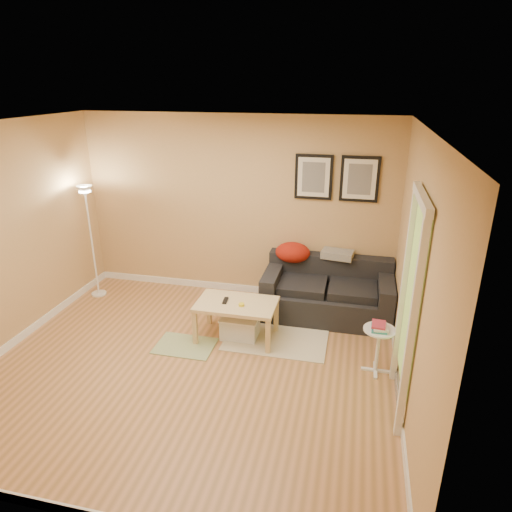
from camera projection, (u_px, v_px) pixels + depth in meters
name	position (u px, v px, depth m)	size (l,w,h in m)	color
floor	(192.00, 365.00, 5.12)	(4.50, 4.50, 0.00)	#BB8050
ceiling	(177.00, 127.00, 4.17)	(4.50, 4.50, 0.00)	white
wall_back	(237.00, 208.00, 6.46)	(4.50, 4.50, 0.00)	tan
wall_front	(68.00, 373.00, 2.83)	(4.50, 4.50, 0.00)	tan
wall_right	(415.00, 278.00, 4.17)	(4.00, 4.00, 0.00)	tan
baseboard_back	(238.00, 288.00, 6.90)	(4.50, 0.02, 0.10)	white
baseboard_left	(20.00, 338.00, 5.57)	(0.02, 4.00, 0.10)	white
baseboard_right	(398.00, 390.00, 4.63)	(0.02, 4.00, 0.10)	white
sofa	(327.00, 290.00, 6.08)	(1.70, 0.90, 0.75)	black
red_throw	(293.00, 252.00, 6.29)	(0.48, 0.36, 0.28)	#9A240E
plaid_throw	(337.00, 254.00, 6.20)	(0.42, 0.26, 0.10)	tan
framed_print_left	(314.00, 177.00, 6.03)	(0.50, 0.04, 0.60)	black
framed_print_right	(360.00, 179.00, 5.90)	(0.50, 0.04, 0.60)	black
area_rug	(277.00, 338.00, 5.64)	(1.25, 0.85, 0.01)	beige
green_runner	(185.00, 346.00, 5.48)	(0.70, 0.50, 0.01)	#668C4C
coffee_table	(237.00, 320.00, 5.58)	(0.97, 0.59, 0.49)	#DEC487
remote_control	(225.00, 300.00, 5.52)	(0.05, 0.16, 0.02)	black
tape_roll	(241.00, 305.00, 5.41)	(0.07, 0.07, 0.03)	yellow
storage_bin	(240.00, 327.00, 5.63)	(0.46, 0.34, 0.28)	white
side_table	(377.00, 350.00, 4.91)	(0.35, 0.35, 0.53)	white
book_stack	(379.00, 326.00, 4.80)	(0.16, 0.21, 0.07)	teal
floor_lamp	(92.00, 245.00, 6.52)	(0.22, 0.22, 1.66)	white
doorway	(407.00, 312.00, 4.15)	(0.12, 1.01, 2.13)	white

